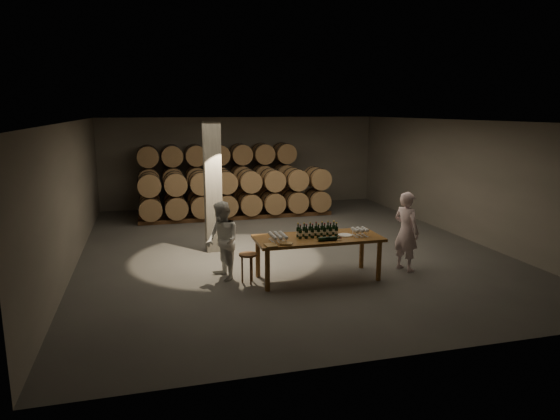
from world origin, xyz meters
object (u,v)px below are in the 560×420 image
object	(u,v)px
tasting_table	(318,242)
plate	(345,235)
stool	(248,259)
person_man	(406,231)
person_woman	(222,241)
notebook_near	(286,244)
bottle_cluster	(317,232)

from	to	relation	value
tasting_table	plate	distance (m)	0.59
stool	person_man	xyz separation A→B (m)	(3.50, -0.06, 0.37)
person_woman	notebook_near	bearing A→B (deg)	37.19
stool	person_man	size ratio (longest dim) A/B	0.35
tasting_table	plate	xyz separation A→B (m)	(0.58, -0.04, 0.11)
bottle_cluster	stool	xyz separation A→B (m)	(-1.44, 0.10, -0.50)
bottle_cluster	plate	world-z (taller)	bottle_cluster
bottle_cluster	person_man	world-z (taller)	person_man
tasting_table	stool	distance (m)	1.48
bottle_cluster	person_man	xyz separation A→B (m)	(2.06, 0.04, -0.13)
notebook_near	person_man	size ratio (longest dim) A/B	0.14
plate	notebook_near	bearing A→B (deg)	-165.70
bottle_cluster	plate	bearing A→B (deg)	-5.97
notebook_near	person_woman	world-z (taller)	person_woman
tasting_table	bottle_cluster	bearing A→B (deg)	125.49
person_woman	bottle_cluster	bearing A→B (deg)	61.53
tasting_table	person_woman	distance (m)	1.98
tasting_table	notebook_near	distance (m)	0.89
bottle_cluster	person_woman	xyz separation A→B (m)	(-1.90, 0.47, -0.19)
person_man	person_woman	bearing A→B (deg)	62.49
bottle_cluster	stool	world-z (taller)	bottle_cluster
plate	notebook_near	distance (m)	1.41
bottle_cluster	stool	size ratio (longest dim) A/B	1.38
tasting_table	stool	world-z (taller)	tasting_table
person_man	stool	bearing A→B (deg)	67.75
plate	notebook_near	world-z (taller)	notebook_near
tasting_table	stool	xyz separation A→B (m)	(-1.45, 0.12, -0.29)
plate	notebook_near	size ratio (longest dim) A/B	1.24
person_woman	person_man	bearing A→B (deg)	69.23
tasting_table	notebook_near	size ratio (longest dim) A/B	10.75
person_woman	tasting_table	bearing A→B (deg)	61.08
tasting_table	person_woman	xyz separation A→B (m)	(-1.91, 0.49, 0.02)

